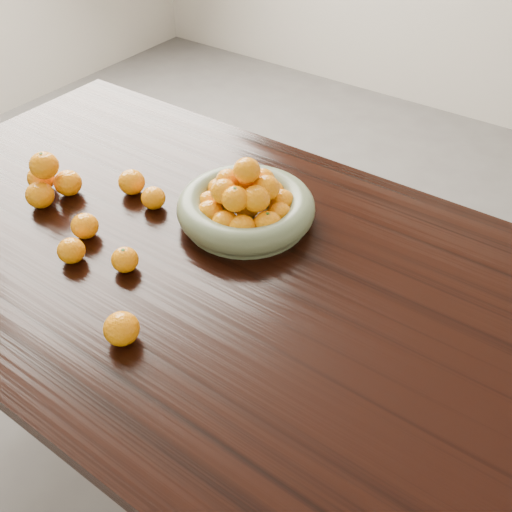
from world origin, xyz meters
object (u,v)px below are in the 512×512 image
Objects in this scene: dining_table at (250,304)px; fruit_bowl at (246,205)px; orange_pyramid at (48,180)px; loose_orange_0 at (125,260)px.

fruit_bowl is (-0.12, 0.15, 0.13)m from dining_table.
orange_pyramid reaches higher than dining_table.
dining_table is at bearing 5.03° from orange_pyramid.
fruit_bowl is at bearing 69.91° from loose_orange_0.
dining_table is 0.29m from loose_orange_0.
orange_pyramid reaches higher than loose_orange_0.
loose_orange_0 is at bearing -148.17° from dining_table.
loose_orange_0 is (0.35, -0.09, -0.02)m from orange_pyramid.
fruit_bowl is 5.57× the size of loose_orange_0.
loose_orange_0 is (-0.22, -0.14, 0.12)m from dining_table.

